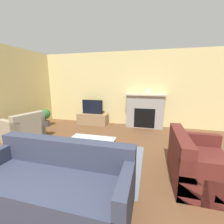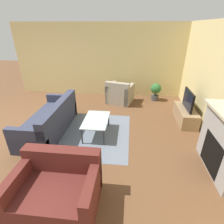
# 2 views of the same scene
# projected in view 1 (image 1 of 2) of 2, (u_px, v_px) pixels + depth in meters

# --- Properties ---
(wall_back) EXTENTS (8.76, 0.06, 2.70)m
(wall_back) POSITION_uv_depth(u_px,v_px,m) (116.00, 89.00, 5.69)
(wall_back) COLOR beige
(wall_back) RESTS_ON ground_plane
(area_rug) EXTENTS (2.19, 1.81, 0.00)m
(area_rug) POSITION_uv_depth(u_px,v_px,m) (90.00, 159.00, 3.25)
(area_rug) COLOR slate
(area_rug) RESTS_ON ground_plane
(fireplace) EXTENTS (1.41, 0.44, 1.21)m
(fireplace) POSITION_uv_depth(u_px,v_px,m) (145.00, 110.00, 5.36)
(fireplace) COLOR #9E9993
(fireplace) RESTS_ON ground_plane
(tv_stand) EXTENTS (1.15, 0.46, 0.41)m
(tv_stand) POSITION_uv_depth(u_px,v_px,m) (93.00, 119.00, 5.81)
(tv_stand) COLOR #997A56
(tv_stand) RESTS_ON ground_plane
(tv) EXTENTS (0.80, 0.06, 0.53)m
(tv) POSITION_uv_depth(u_px,v_px,m) (92.00, 107.00, 5.71)
(tv) COLOR black
(tv) RESTS_ON tv_stand
(couch_sectional) EXTENTS (2.14, 0.88, 0.82)m
(couch_sectional) POSITION_uv_depth(u_px,v_px,m) (55.00, 183.00, 2.07)
(couch_sectional) COLOR #33384C
(couch_sectional) RESTS_ON ground_plane
(couch_loveseat) EXTENTS (0.92, 1.25, 0.82)m
(couch_loveseat) POSITION_uv_depth(u_px,v_px,m) (198.00, 164.00, 2.53)
(couch_loveseat) COLOR #5B231E
(couch_loveseat) RESTS_ON ground_plane
(armchair_by_window) EXTENTS (1.01, 1.04, 0.82)m
(armchair_by_window) POSITION_uv_depth(u_px,v_px,m) (24.00, 130.00, 4.20)
(armchair_by_window) COLOR #9E937F
(armchair_by_window) RESTS_ON ground_plane
(coffee_table) EXTENTS (0.99, 0.61, 0.43)m
(coffee_table) POSITION_uv_depth(u_px,v_px,m) (91.00, 142.00, 3.22)
(coffee_table) COLOR #333338
(coffee_table) RESTS_ON ground_plane
(potted_plant) EXTENTS (0.38, 0.38, 0.65)m
(potted_plant) POSITION_uv_depth(u_px,v_px,m) (45.00, 116.00, 5.52)
(potted_plant) COLOR #47474C
(potted_plant) RESTS_ON ground_plane
(mantel_clock) EXTENTS (0.18, 0.07, 0.21)m
(mantel_clock) POSITION_uv_depth(u_px,v_px,m) (148.00, 91.00, 5.20)
(mantel_clock) COLOR beige
(mantel_clock) RESTS_ON fireplace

